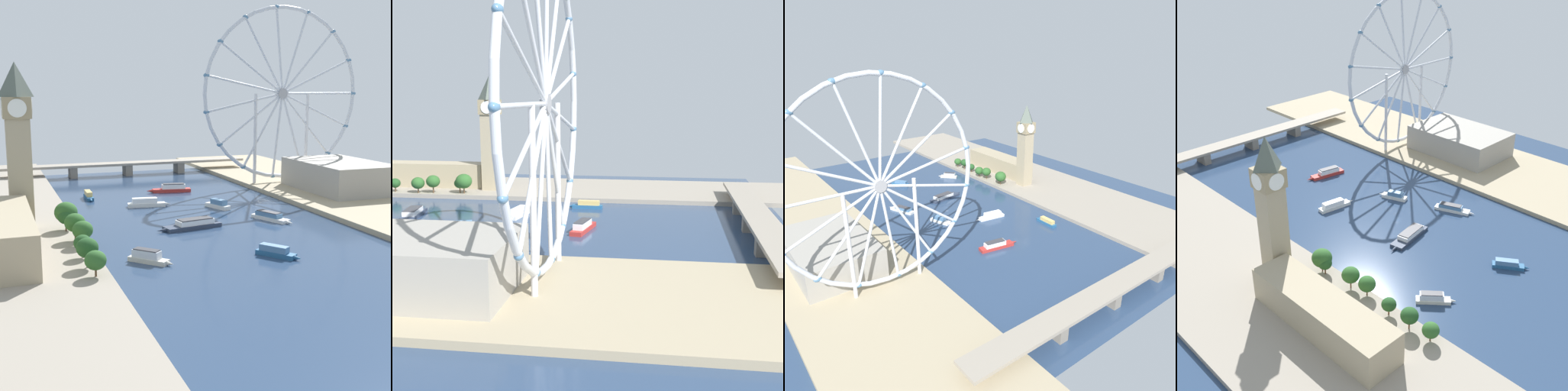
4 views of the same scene
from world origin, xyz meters
The scene contains 13 objects.
ground_plane centered at (0.00, 0.00, 0.00)m, with size 400.73×400.73×0.00m, color navy.
riverbank_left centered at (-115.36, 0.00, 1.50)m, with size 90.00×520.00×3.00m, color gray.
clock_tower centered at (-97.82, 0.47, 46.75)m, with size 14.85×14.85×84.12m.
parliament_block centered at (-107.33, -51.28, 12.15)m, with size 22.00×87.50×18.30m, color tan.
tree_row_embankment centered at (-76.56, -44.29, 10.89)m, with size 13.76×89.87×14.25m.
ferris_wheel centered at (98.68, 86.18, 69.60)m, with size 129.12×3.20×131.18m.
riverside_hall centered at (120.22, 39.46, 13.14)m, with size 50.62×76.52×20.27m, color gray.
river_bridge centered at (0.00, 179.90, 8.57)m, with size 212.73×16.04×10.96m.
tour_boat_0 centered at (10.86, 86.84, 2.51)m, with size 32.46×10.94×6.21m.
tour_boat_2 centered at (20.79, 22.52, 2.31)m, with size 11.42×21.70×5.70m.
tour_boat_4 centered at (-11.47, -21.91, 2.18)m, with size 37.83×14.14×5.28m.
tour_boat_5 centered at (-19.89, 42.14, 2.37)m, with size 28.03×8.98×5.65m.
tour_boat_6 centered at (-50.36, 79.99, 2.26)m, with size 4.85×23.15×5.34m.
Camera 2 is at (305.48, 131.99, 73.24)m, focal length 51.52 mm.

